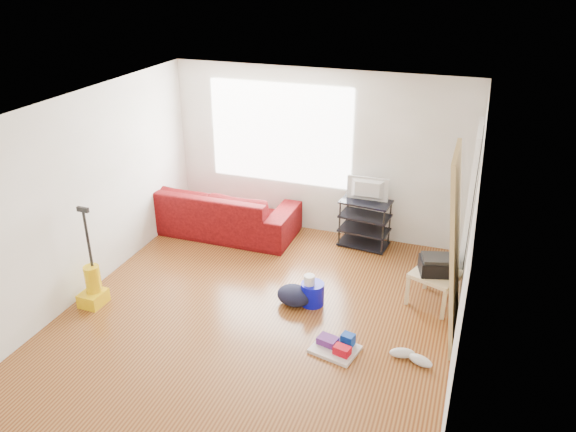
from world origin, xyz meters
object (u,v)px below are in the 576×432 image
(sofa, at_px, (218,230))
(side_table, at_px, (436,278))
(cleaning_tray, at_px, (337,346))
(bucket, at_px, (312,303))
(vacuum, at_px, (93,287))
(tv_stand, at_px, (365,223))
(backpack, at_px, (294,304))

(sofa, xyz_separation_m, side_table, (3.40, -0.94, 0.36))
(cleaning_tray, bearing_deg, bucket, 123.48)
(side_table, xyz_separation_m, vacuum, (-3.95, -1.39, -0.12))
(tv_stand, xyz_separation_m, vacuum, (-2.81, -2.61, -0.13))
(bucket, relative_size, backpack, 0.65)
(side_table, bearing_deg, sofa, 164.52)
(bucket, relative_size, cleaning_tray, 0.51)
(backpack, bearing_deg, cleaning_tray, -33.47)
(sofa, xyz_separation_m, vacuum, (-0.55, -2.34, 0.24))
(cleaning_tray, bearing_deg, backpack, 136.00)
(sofa, distance_m, tv_stand, 2.30)
(cleaning_tray, distance_m, vacuum, 3.07)
(sofa, relative_size, backpack, 5.56)
(vacuum, bearing_deg, bucket, 20.22)
(tv_stand, distance_m, side_table, 1.67)
(bucket, height_order, backpack, bucket)
(sofa, height_order, vacuum, vacuum)
(tv_stand, bearing_deg, side_table, -40.75)
(bucket, relative_size, vacuum, 0.22)
(backpack, xyz_separation_m, vacuum, (-2.33, -0.80, 0.24))
(side_table, bearing_deg, tv_stand, 133.40)
(sofa, height_order, backpack, sofa)
(bucket, bearing_deg, tv_stand, 81.34)
(cleaning_tray, bearing_deg, side_table, 55.45)
(tv_stand, relative_size, bucket, 2.61)
(tv_stand, height_order, backpack, tv_stand)
(tv_stand, height_order, cleaning_tray, tv_stand)
(sofa, relative_size, tv_stand, 3.27)
(tv_stand, bearing_deg, sofa, -167.30)
(sofa, height_order, side_table, side_table)
(bucket, xyz_separation_m, cleaning_tray, (0.52, -0.78, 0.05))
(side_table, xyz_separation_m, backpack, (-1.62, -0.59, -0.36))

